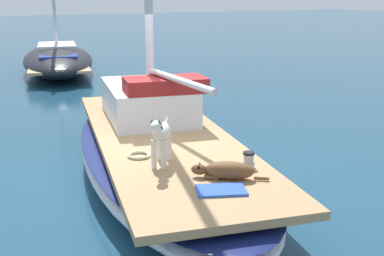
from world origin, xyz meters
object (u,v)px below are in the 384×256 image
object	(u,v)px
dog_white	(161,134)
coiled_rope	(139,155)
dog_brown	(226,170)
deck_towel	(221,190)
moored_boat_far_astern	(58,59)
deck_winch	(249,160)
sailboat_main	(163,154)

from	to	relation	value
dog_white	coiled_rope	xyz separation A→B (m)	(-0.13, 0.46, -0.40)
dog_brown	deck_towel	distance (m)	0.42
deck_towel	moored_boat_far_astern	size ratio (longest dim) A/B	0.08
coiled_rope	deck_towel	distance (m)	1.64
dog_brown	deck_winch	xyz separation A→B (m)	(0.47, 0.21, -0.01)
dog_white	deck_winch	bearing A→B (deg)	-32.55
deck_winch	coiled_rope	xyz separation A→B (m)	(-1.09, 1.07, -0.08)
coiled_rope	moored_boat_far_astern	distance (m)	12.28
dog_brown	sailboat_main	bearing A→B (deg)	86.49
dog_white	moored_boat_far_astern	distance (m)	12.73
dog_brown	moored_boat_far_astern	distance (m)	13.48
sailboat_main	moored_boat_far_astern	bearing A→B (deg)	84.91
coiled_rope	moored_boat_far_astern	world-z (taller)	moored_boat_far_astern
dog_brown	deck_towel	bearing A→B (deg)	-129.44
coiled_rope	sailboat_main	bearing A→B (deg)	48.77
coiled_rope	deck_towel	xyz separation A→B (m)	(0.36, -1.60, -0.01)
deck_towel	moored_boat_far_astern	distance (m)	13.82
deck_winch	moored_boat_far_astern	bearing A→B (deg)	87.09
sailboat_main	dog_brown	bearing A→B (deg)	-93.51
dog_brown	coiled_rope	xyz separation A→B (m)	(-0.62, 1.28, -0.08)
dog_white	deck_winch	size ratio (longest dim) A/B	3.88
sailboat_main	dog_brown	xyz separation A→B (m)	(-0.13, -2.14, 0.43)
dog_brown	dog_white	bearing A→B (deg)	121.04
sailboat_main	coiled_rope	world-z (taller)	coiled_rope
sailboat_main	deck_towel	world-z (taller)	deck_towel
dog_brown	deck_winch	size ratio (longest dim) A/B	3.84
deck_towel	sailboat_main	bearing A→B (deg)	80.93
moored_boat_far_astern	sailboat_main	bearing A→B (deg)	-95.09
dog_white	moored_boat_far_astern	world-z (taller)	moored_boat_far_astern
deck_towel	dog_brown	bearing A→B (deg)	50.56
sailboat_main	moored_boat_far_astern	world-z (taller)	moored_boat_far_astern
dog_white	moored_boat_far_astern	size ratio (longest dim) A/B	0.11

